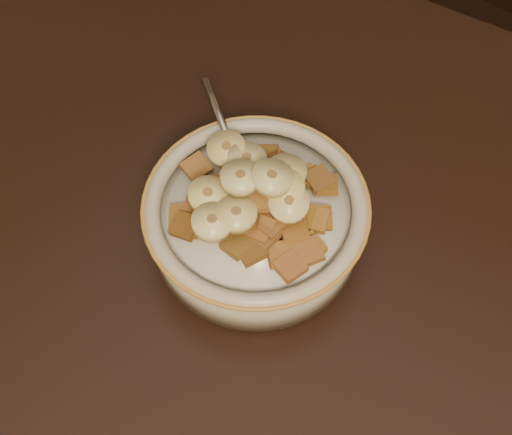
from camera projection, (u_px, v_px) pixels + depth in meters
The scene contains 45 objects.
table at pixel (247, 376), 0.50m from camera, with size 1.40×0.90×0.04m, color black.
chair at pixel (450, 55), 1.00m from camera, with size 0.44×0.44×0.99m, color black.
cereal_bowl at pixel (256, 223), 0.52m from camera, with size 0.17×0.17×0.04m, color #BCB698.
milk at pixel (256, 210), 0.51m from camera, with size 0.14×0.14×0.00m, color silver.
spoon at pixel (244, 180), 0.52m from camera, with size 0.03×0.04×0.01m, color #B5B7BD.
cereal_square_0 at pixel (253, 188), 0.49m from camera, with size 0.02×0.02×0.01m, color brown.
cereal_square_1 at pixel (315, 220), 0.50m from camera, with size 0.02×0.02×0.01m, color #9A5D1D.
cereal_square_2 at pixel (319, 218), 0.50m from camera, with size 0.02×0.02×0.01m, color brown.
cereal_square_3 at pixel (256, 201), 0.48m from camera, with size 0.02×0.02×0.01m, color brown.
cereal_square_4 at pixel (260, 229), 0.48m from camera, with size 0.02×0.02×0.01m, color brown.
cereal_square_5 at pixel (201, 227), 0.49m from camera, with size 0.02×0.02×0.01m, color brown.
cereal_square_6 at pixel (221, 187), 0.50m from camera, with size 0.02×0.02×0.01m, color #984D1B.
cereal_square_7 at pixel (265, 235), 0.48m from camera, with size 0.02×0.02×0.01m, color brown.
cereal_square_8 at pixel (247, 185), 0.49m from camera, with size 0.02×0.02×0.01m, color #974B19.
cereal_square_9 at pixel (290, 266), 0.47m from camera, with size 0.02×0.02×0.01m, color brown.
cereal_square_10 at pixel (238, 245), 0.48m from camera, with size 0.02×0.02×0.01m, color olive.
cereal_square_11 at pixel (309, 247), 0.48m from camera, with size 0.02×0.02×0.01m, color olive.
cereal_square_12 at pixel (319, 179), 0.51m from camera, with size 0.02×0.02×0.01m, color brown.
cereal_square_13 at pixel (309, 252), 0.48m from camera, with size 0.02×0.02×0.01m, color #9B5F34.
cereal_square_14 at pixel (270, 225), 0.48m from camera, with size 0.02×0.02×0.01m, color brown.
cereal_square_15 at pixel (314, 178), 0.51m from camera, with size 0.02×0.02×0.01m, color #964E1C.
cereal_square_16 at pixel (185, 226), 0.49m from camera, with size 0.02×0.02×0.01m, color brown.
cereal_square_17 at pixel (252, 251), 0.47m from camera, with size 0.02×0.02×0.01m, color brown.
cereal_square_18 at pixel (276, 161), 0.52m from camera, with size 0.02×0.02×0.01m, color brown.
cereal_square_19 at pixel (196, 167), 0.52m from camera, with size 0.02×0.02×0.01m, color olive.
cereal_square_20 at pixel (246, 216), 0.48m from camera, with size 0.02×0.02×0.01m, color brown.
cereal_square_21 at pixel (201, 194), 0.50m from camera, with size 0.02×0.02×0.01m, color brown.
cereal_square_22 at pixel (265, 155), 0.52m from camera, with size 0.02×0.02×0.01m, color brown.
cereal_square_23 at pixel (326, 185), 0.51m from camera, with size 0.02×0.02×0.01m, color brown.
cereal_square_24 at pixel (281, 255), 0.48m from camera, with size 0.02×0.02×0.01m, color brown.
cereal_square_25 at pixel (239, 154), 0.53m from camera, with size 0.02×0.02×0.01m, color #8E5B1C.
cereal_square_26 at pixel (259, 187), 0.49m from camera, with size 0.02×0.02×0.01m, color brown.
cereal_square_27 at pixel (295, 231), 0.48m from camera, with size 0.02×0.02×0.01m, color brown.
cereal_square_28 at pixel (264, 157), 0.52m from camera, with size 0.02×0.02×0.01m, color brown.
cereal_square_29 at pixel (182, 216), 0.50m from camera, with size 0.02×0.02×0.01m, color brown.
banana_slice_0 at pixel (247, 160), 0.50m from camera, with size 0.03×0.03×0.01m, color #E2D087.
banana_slice_1 at pixel (286, 172), 0.49m from camera, with size 0.03×0.03×0.01m, color beige.
banana_slice_2 at pixel (272, 178), 0.48m from camera, with size 0.03×0.03×0.01m, color #FFECA2.
banana_slice_3 at pixel (236, 214), 0.47m from camera, with size 0.03×0.03×0.01m, color #E8D988.
banana_slice_4 at pixel (208, 196), 0.48m from camera, with size 0.03×0.03×0.01m, color #FAE096.
banana_slice_5 at pixel (212, 222), 0.47m from camera, with size 0.03×0.03×0.01m, color #FBEC95.
banana_slice_6 at pixel (285, 189), 0.48m from camera, with size 0.03×0.03×0.01m, color #F8EC81.
banana_slice_7 at pixel (241, 178), 0.48m from camera, with size 0.03×0.03×0.01m, color #D2C47B.
banana_slice_8 at pixel (227, 149), 0.51m from camera, with size 0.03×0.03×0.01m, color #E6CD77.
banana_slice_9 at pixel (289, 204), 0.48m from camera, with size 0.03×0.03×0.01m, color beige.
Camera 1 is at (0.09, -0.13, 1.22)m, focal length 45.00 mm.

